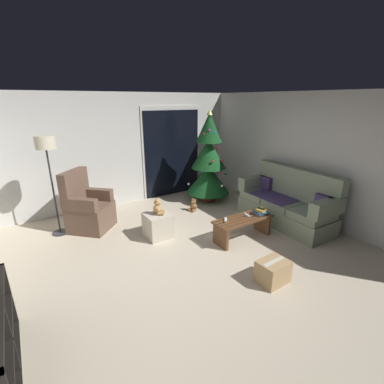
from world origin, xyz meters
TOP-DOWN VIEW (x-y plane):
  - ground_plane at (0.00, 0.00)m, footprint 7.00×7.00m
  - wall_back at (0.00, 3.06)m, footprint 5.72×0.12m
  - wall_right at (2.86, 0.00)m, footprint 0.12×6.00m
  - patio_door_frame at (1.29, 2.99)m, footprint 1.60×0.02m
  - patio_door_glass at (1.29, 2.97)m, footprint 1.50×0.02m
  - couch at (2.32, 0.20)m, footprint 0.84×1.96m
  - coffee_table at (1.10, 0.15)m, footprint 1.10×0.40m
  - remote_white at (0.79, 0.24)m, footprint 0.13×0.15m
  - remote_silver at (1.23, 0.19)m, footprint 0.07×0.16m
  - book_stack at (1.49, 0.11)m, footprint 0.25×0.23m
  - cell_phone at (1.49, 0.11)m, footprint 0.10×0.16m
  - christmas_tree at (1.74, 2.04)m, footprint 1.01×1.01m
  - armchair at (-1.05, 2.05)m, footprint 0.97×0.97m
  - floor_lamp at (-1.56, 2.14)m, footprint 0.32×0.32m
  - ottoman at (-0.10, 1.04)m, footprint 0.44×0.44m
  - teddy_bear_honey at (-0.09, 1.04)m, footprint 0.22×0.21m
  - teddy_bear_chestnut_by_tree at (1.08, 1.70)m, footprint 0.21×0.21m
  - cardboard_box_taped_mid_floor at (0.62, -0.96)m, footprint 0.42×0.33m

SIDE VIEW (x-z plane):
  - ground_plane at x=0.00m, z-range 0.00..0.00m
  - teddy_bear_chestnut_by_tree at x=1.08m, z-range -0.02..0.26m
  - cardboard_box_taped_mid_floor at x=0.62m, z-range 0.00..0.31m
  - ottoman at x=-0.10m, z-range 0.00..0.44m
  - coffee_table at x=1.10m, z-range 0.07..0.47m
  - couch at x=2.32m, z-range -0.14..0.94m
  - armchair at x=-1.05m, z-range -0.16..0.97m
  - remote_white at x=0.79m, z-range 0.40..0.42m
  - remote_silver at x=1.23m, z-range 0.40..0.42m
  - book_stack at x=1.49m, z-range 0.40..0.50m
  - cell_phone at x=1.49m, z-range 0.50..0.51m
  - teddy_bear_honey at x=-0.09m, z-range 0.41..0.70m
  - christmas_tree at x=1.74m, z-range -0.13..2.01m
  - patio_door_glass at x=1.29m, z-range 0.00..2.10m
  - patio_door_frame at x=1.29m, z-range 0.00..2.20m
  - wall_back at x=0.00m, z-range 0.00..2.50m
  - wall_right at x=2.86m, z-range 0.00..2.50m
  - floor_lamp at x=-1.56m, z-range 0.61..2.40m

